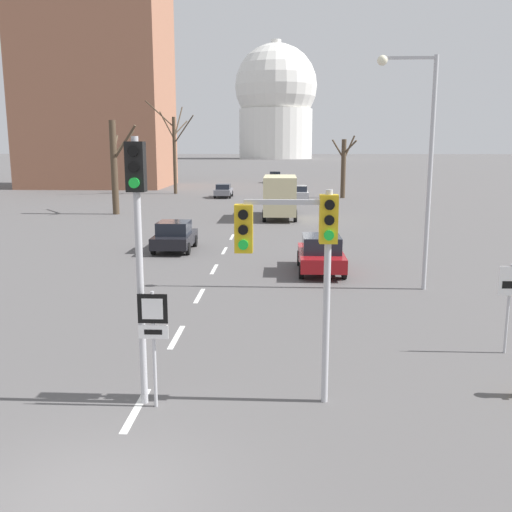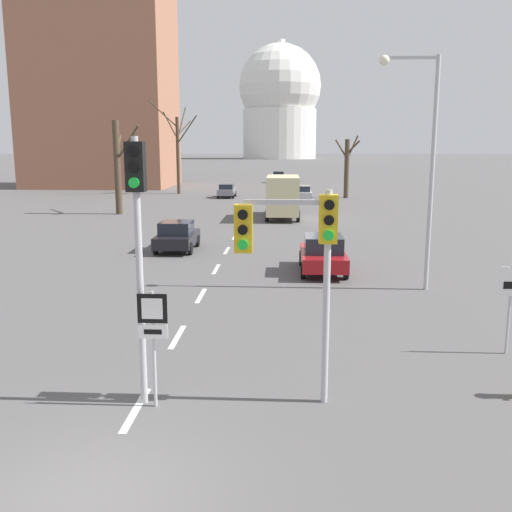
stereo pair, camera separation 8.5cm
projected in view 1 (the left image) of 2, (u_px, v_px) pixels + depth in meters
name	position (u px, v px, depth m)	size (l,w,h in m)	color
ground_plane	(86.00, 500.00, 8.60)	(800.00, 800.00, 0.00)	#565454
lane_stripe_0	(136.00, 410.00, 11.56)	(0.16, 2.00, 0.01)	silver
lane_stripe_1	(177.00, 337.00, 15.97)	(0.16, 2.00, 0.01)	silver
lane_stripe_2	(199.00, 296.00, 20.39)	(0.16, 2.00, 0.01)	silver
lane_stripe_3	(214.00, 269.00, 24.80)	(0.16, 2.00, 0.01)	silver
lane_stripe_4	(224.00, 251.00, 29.21)	(0.16, 2.00, 0.01)	silver
lane_stripe_5	(232.00, 237.00, 33.63)	(0.16, 2.00, 0.01)	silver
lane_stripe_6	(238.00, 226.00, 38.04)	(0.16, 2.00, 0.01)	silver
lane_stripe_7	(242.00, 218.00, 42.46)	(0.16, 2.00, 0.01)	silver
lane_stripe_8	(246.00, 211.00, 46.87)	(0.16, 2.00, 0.01)	silver
traffic_signal_centre_tall	(138.00, 223.00, 11.17)	(0.36, 0.34, 5.45)	#B2B2B7
traffic_signal_near_right	(297.00, 244.00, 11.34)	(2.04, 0.34, 4.43)	#B2B2B7
route_sign_post	(153.00, 329.00, 11.39)	(0.60, 0.08, 2.44)	#B2B2B7
speed_limit_sign	(509.00, 294.00, 14.44)	(0.60, 0.08, 2.35)	#B2B2B7
street_lamp_right	(421.00, 150.00, 20.38)	(2.12, 0.36, 8.39)	#B2B2B7
sedan_near_left	(175.00, 236.00, 29.08)	(1.90, 3.82, 1.52)	black
sedan_near_right	(299.00, 193.00, 55.26)	(1.81, 4.37, 1.54)	#B7B7BC
sedan_mid_centre	(224.00, 190.00, 59.56)	(1.74, 4.08, 1.42)	slate
sedan_far_left	(275.00, 177.00, 83.74)	(1.85, 3.96, 1.66)	#2D4C33
sedan_far_right	(321.00, 253.00, 24.07)	(1.91, 4.16, 1.60)	maroon
delivery_truck	(280.00, 195.00, 42.26)	(2.44, 7.20, 3.14)	#333842
bare_tree_left_near	(115.00, 165.00, 44.32)	(2.74, 4.13, 7.24)	#473828
bare_tree_right_near	(344.00, 166.00, 58.54)	(2.35, 2.64, 6.37)	#473828
bare_tree_left_far	(174.00, 149.00, 63.43)	(5.21, 4.44, 10.12)	#473828
capitol_dome	(276.00, 102.00, 245.62)	(35.17, 35.17, 49.68)	silver
apartment_block_left	(97.00, 83.00, 73.95)	(18.00, 14.00, 26.80)	#9E664C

